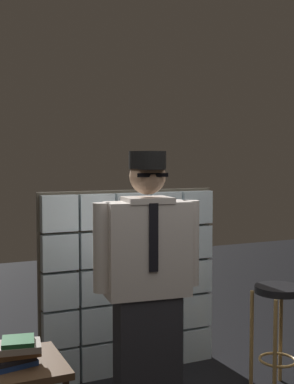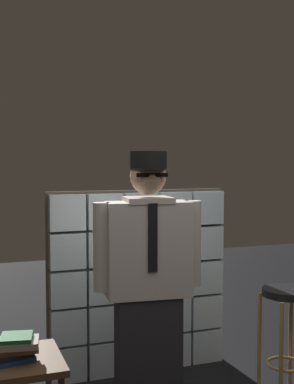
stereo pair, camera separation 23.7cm
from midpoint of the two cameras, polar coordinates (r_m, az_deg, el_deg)
glass_block_wall at (r=4.04m, az=0.91°, el=-10.09°), size 1.45×0.10×1.45m
standing_person at (r=3.19m, az=2.29°, el=-10.30°), size 0.69×0.32×1.71m
bar_stool at (r=3.82m, az=17.09°, el=-13.14°), size 0.34×0.34×0.76m
side_table at (r=3.12m, az=-12.27°, el=-19.01°), size 0.52×0.52×0.53m
book_stack at (r=3.04m, az=-12.34°, el=-16.73°), size 0.29×0.23×0.15m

